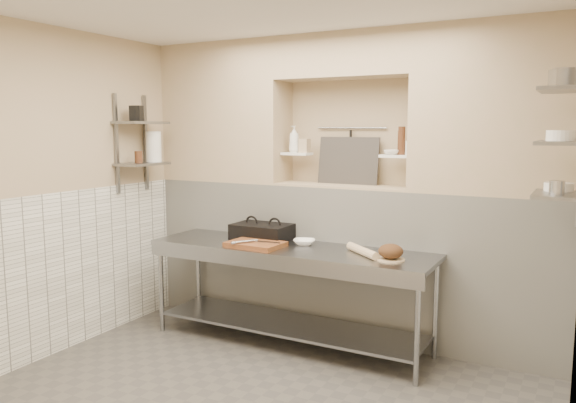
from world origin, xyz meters
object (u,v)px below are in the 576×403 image
Objects in this scene: rolling_pin at (362,251)px; bread_loaf at (391,251)px; mixing_bowl at (304,242)px; bottle_soap at (294,139)px; jug_left at (154,147)px; bowl_alcove at (391,152)px; panini_press at (263,231)px; prep_table at (289,275)px; cutting_board at (256,244)px.

rolling_pin is 2.25× the size of bread_loaf.
bread_loaf reaches higher than mixing_bowl.
bottle_soap reaches higher than jug_left.
bottle_soap reaches higher than bowl_alcove.
panini_press is 1.79× the size of jug_left.
rolling_pin is 1.73× the size of bottle_soap.
rolling_pin is (0.61, -0.14, 0.01)m from mixing_bowl.
bread_loaf is at bearing -26.99° from bottle_soap.
rolling_pin is at bearing -30.02° from bottle_soap.
prep_table is at bearing 176.62° from bread_loaf.
panini_press is at bearing -114.89° from bottle_soap.
mixing_bowl is 1.12m from bowl_alcove.
prep_table is at bearing -1.25° from jug_left.
jug_left reaches higher than cutting_board.
panini_press is at bearing 169.74° from rolling_pin.
cutting_board is at bearing -6.99° from jug_left.
bottle_soap is (0.16, 0.34, 0.87)m from panini_press.
mixing_bowl reaches higher than cutting_board.
mixing_bowl is 0.63m from rolling_pin.
prep_table is 18.71× the size of bowl_alcove.
prep_table is at bearing -66.91° from bottle_soap.
panini_press is 0.47m from mixing_bowl.
jug_left is (-1.16, -0.18, 0.79)m from panini_press.
bread_loaf is (1.22, 0.07, 0.05)m from cutting_board.
bread_loaf is at bearing -3.38° from prep_table.
cutting_board is 2.44× the size of mixing_bowl.
mixing_bowl is 0.44× the size of rolling_pin.
panini_press is 1.09m from rolling_pin.
cutting_board is 1.22m from bread_loaf.
mixing_bowl is at bearing 167.03° from rolling_pin.
panini_press reaches higher than bread_loaf.
bread_loaf is at bearing -13.66° from mixing_bowl.
jug_left is (-1.32, -0.51, -0.08)m from bottle_soap.
rolling_pin is 2.39m from jug_left.
bread_loaf is 0.99m from bowl_alcove.
rolling_pin is 0.28m from bread_loaf.
bottle_soap is 1.42m from jug_left.
jug_left reaches higher than mixing_bowl.
rolling_pin is (1.07, -0.19, -0.04)m from panini_press.
cutting_board is 1.46m from bowl_alcove.
bottle_soap reaches higher than prep_table.
mixing_bowl is 0.99× the size of bread_loaf.
bread_loaf is 1.59m from bottle_soap.
cutting_board is 1.08× the size of rolling_pin.
cutting_board is 2.42× the size of bread_loaf.
rolling_pin is 1.48× the size of jug_left.
prep_table is 1.43m from bowl_alcove.
cutting_board is 1.14m from bottle_soap.
bowl_alcove reaches higher than panini_press.
bread_loaf is at bearing -15.25° from rolling_pin.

